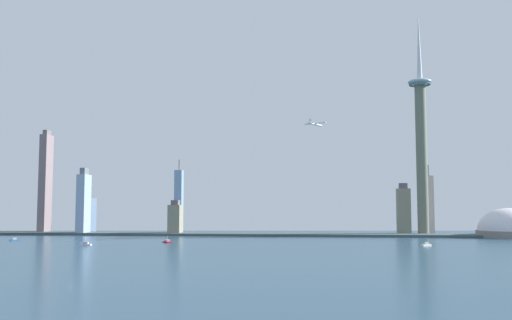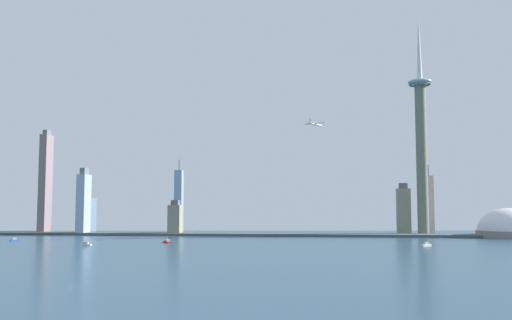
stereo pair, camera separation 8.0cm
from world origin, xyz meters
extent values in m
plane|color=navy|center=(0.00, 0.00, 0.00)|extent=(6000.00, 6000.00, 0.00)
cube|color=#404F50|center=(0.00, 525.12, 1.83)|extent=(834.06, 50.94, 3.66)
cylinder|color=#656C59|center=(294.51, 556.10, 117.08)|extent=(16.49, 16.49, 234.16)
ellipsoid|color=#86A8BC|center=(294.51, 556.10, 234.16)|extent=(36.05, 36.05, 10.46)
torus|color=#656C59|center=(294.51, 556.10, 230.50)|extent=(32.74, 32.74, 2.09)
cone|color=silver|center=(294.51, 556.10, 292.87)|extent=(8.24, 8.24, 106.96)
cylinder|color=gray|center=(404.32, 517.88, 4.94)|extent=(87.06, 87.06, 9.89)
ellipsoid|color=silver|center=(404.32, 517.88, 9.89)|extent=(82.71, 82.71, 63.03)
cube|color=beige|center=(318.53, 634.63, 47.09)|extent=(13.94, 12.88, 94.19)
cylinder|color=#4C4C51|center=(318.53, 634.63, 103.23)|extent=(1.60, 1.60, 18.09)
cube|color=slate|center=(-253.45, 595.43, 28.73)|extent=(24.55, 27.94, 57.45)
cube|color=#7896BA|center=(-98.08, 613.60, 52.53)|extent=(12.80, 14.88, 105.06)
cylinder|color=#4C4C51|center=(-98.08, 613.60, 114.19)|extent=(1.60, 1.60, 18.26)
cube|color=gray|center=(-80.38, 526.65, 22.95)|extent=(18.59, 23.79, 45.91)
cube|color=#5E5257|center=(-80.38, 526.65, 49.55)|extent=(11.15, 14.27, 7.29)
cube|color=#90A4C5|center=(-223.53, 516.18, 46.40)|extent=(13.45, 26.10, 92.79)
cube|color=slate|center=(-223.53, 516.18, 98.00)|extent=(8.07, 15.66, 10.42)
cube|color=gray|center=(271.11, 592.32, 35.91)|extent=(20.73, 16.46, 71.81)
cube|color=#655768|center=(271.11, 592.32, 76.12)|extent=(12.44, 9.87, 8.62)
cube|color=slate|center=(-301.62, 544.71, 79.85)|extent=(12.41, 24.01, 159.71)
cube|color=#636061|center=(-301.62, 544.71, 163.60)|extent=(7.44, 14.41, 7.79)
cube|color=#B5172F|center=(-43.33, 352.23, 0.80)|extent=(14.26, 16.83, 1.60)
cube|color=#A094A1|center=(-43.33, 352.23, 2.72)|extent=(7.60, 8.32, 2.25)
cylinder|color=silver|center=(-43.33, 352.23, 6.09)|extent=(0.24, 0.24, 4.49)
cube|color=#284F8A|center=(-246.84, 364.65, 0.81)|extent=(9.49, 10.33, 1.61)
cube|color=#90989C|center=(-246.84, 364.65, 2.79)|extent=(4.85, 5.12, 2.35)
cube|color=white|center=(-121.48, 295.51, 0.83)|extent=(12.81, 4.66, 1.67)
cube|color=#9D9CAB|center=(-121.48, 295.51, 2.73)|extent=(5.66, 3.18, 2.11)
cylinder|color=silver|center=(-121.48, 295.51, 6.71)|extent=(0.24, 0.24, 5.86)
cube|color=white|center=(255.97, 327.20, 1.16)|extent=(12.44, 10.51, 2.32)
cube|color=#94A99B|center=(255.97, 327.20, 3.39)|extent=(6.14, 5.60, 2.14)
cylinder|color=silver|center=(134.64, 476.05, 159.61)|extent=(18.50, 29.32, 3.08)
sphere|color=silver|center=(142.56, 489.95, 159.61)|extent=(3.08, 3.08, 3.08)
cube|color=silver|center=(134.64, 476.05, 160.99)|extent=(31.73, 20.55, 0.50)
cube|color=silver|center=(127.99, 464.38, 160.07)|extent=(11.84, 8.48, 0.40)
cube|color=#2D333D|center=(127.99, 464.38, 163.64)|extent=(1.90, 2.82, 5.00)
camera|label=1|loc=(141.23, -303.65, 43.78)|focal=38.79mm
camera|label=2|loc=(141.31, -303.64, 43.78)|focal=38.79mm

